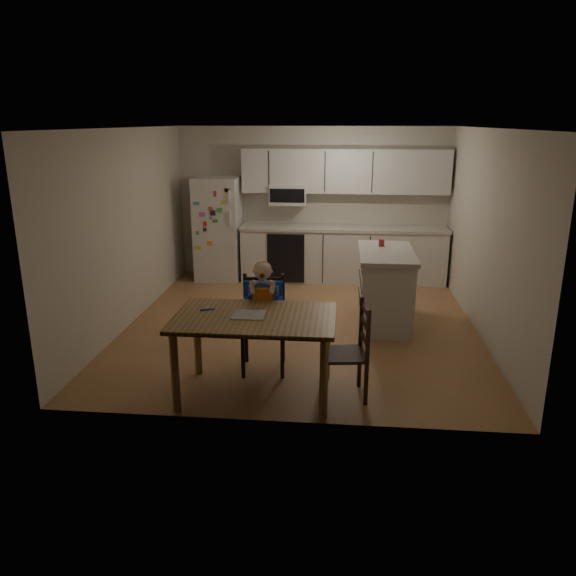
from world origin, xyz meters
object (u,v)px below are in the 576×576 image
at_px(dining_table, 255,327).
at_px(chair_side, 354,344).
at_px(red_cup, 382,243).
at_px(kitchen_island, 385,288).
at_px(chair_booster, 263,305).
at_px(refrigerator, 218,229).

bearing_deg(dining_table, chair_side, 3.82).
bearing_deg(red_cup, dining_table, -118.47).
height_order(kitchen_island, dining_table, kitchen_island).
distance_m(kitchen_island, red_cup, 0.61).
bearing_deg(chair_booster, kitchen_island, 43.09).
xyz_separation_m(chair_booster, chair_side, (0.95, -0.56, -0.19)).
bearing_deg(refrigerator, chair_side, -61.67).
xyz_separation_m(refrigerator, chair_booster, (1.25, -3.53, -0.13)).
bearing_deg(dining_table, chair_booster, 90.39).
bearing_deg(refrigerator, chair_booster, -70.44).
bearing_deg(chair_side, red_cup, 162.95).
height_order(red_cup, dining_table, red_cup).
distance_m(refrigerator, chair_side, 4.65).
bearing_deg(red_cup, kitchen_island, -80.58).
bearing_deg(kitchen_island, chair_booster, -132.09).
distance_m(dining_table, chair_side, 0.96).
relative_size(red_cup, chair_side, 0.10).
xyz_separation_m(kitchen_island, red_cup, (-0.05, 0.30, 0.53)).
relative_size(kitchen_island, chair_booster, 1.11).
xyz_separation_m(kitchen_island, chair_side, (-0.43, -2.09, 0.04)).
xyz_separation_m(red_cup, dining_table, (-1.33, -2.45, -0.32)).
relative_size(refrigerator, kitchen_island, 1.28).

